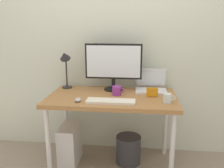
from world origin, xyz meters
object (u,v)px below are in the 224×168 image
photo_frame (152,92)px  laptop (151,85)px  wastebasket (128,150)px  monitor (113,64)px  desk_lamp (65,61)px  glass_cup (168,98)px  mouse (78,100)px  desk (112,103)px  keyboard (111,101)px  computer_tower (70,144)px  coffee_mug (117,91)px

photo_frame → laptop: bearing=90.3°
wastebasket → monitor: bearing=138.4°
desk_lamp → glass_cup: 1.14m
mouse → photo_frame: bearing=17.9°
desk → mouse: 0.37m
laptop → photo_frame: 0.23m
glass_cup → wastebasket: bearing=148.1°
desk_lamp → mouse: desk_lamp is taller
keyboard → monitor: bearing=92.9°
desk → wastebasket: (0.17, 0.06, -0.54)m
laptop → photo_frame: (0.00, -0.23, -0.01)m
keyboard → computer_tower: 0.76m
photo_frame → wastebasket: 0.70m
desk_lamp → photo_frame: bearing=-13.2°
coffee_mug → wastebasket: (0.12, 0.03, -0.66)m
desk → coffee_mug: (0.04, 0.03, 0.12)m
coffee_mug → computer_tower: bearing=-176.5°
laptop → computer_tower: (-0.84, -0.24, -0.61)m
desk_lamp → glass_cup: size_ratio=3.95×
laptop → coffee_mug: 0.40m
mouse → coffee_mug: coffee_mug is taller
desk → monitor: (-0.01, 0.22, 0.35)m
photo_frame → wastebasket: bearing=165.6°
desk_lamp → computer_tower: 0.88m
coffee_mug → glass_cup: bearing=-21.6°
desk → wastebasket: 0.57m
laptop → wastebasket: 0.72m
laptop → mouse: 0.81m
desk_lamp → desk: bearing=-22.7°
desk → laptop: laptop is taller
laptop → desk_lamp: size_ratio=0.75×
wastebasket → desk: bearing=-159.1°
mouse → computer_tower: size_ratio=0.21×
photo_frame → desk: bearing=-179.0°
mouse → photo_frame: (0.68, 0.22, 0.03)m
laptop → computer_tower: bearing=-164.2°
laptop → desk_lamp: (-0.92, -0.02, 0.24)m
desk_lamp → photo_frame: 0.97m
desk → computer_tower: (-0.45, 0.00, -0.48)m
laptop → keyboard: 0.59m
laptop → mouse: (-0.68, -0.45, -0.04)m
desk → computer_tower: desk is taller
desk → laptop: bearing=31.7°
glass_cup → computer_tower: bearing=170.7°
desk → keyboard: 0.23m
laptop → keyboard: bearing=-129.7°
keyboard → photo_frame: 0.44m
desk → photo_frame: (0.39, 0.01, 0.12)m
keyboard → computer_tower: size_ratio=1.05×
desk → monitor: monitor is taller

